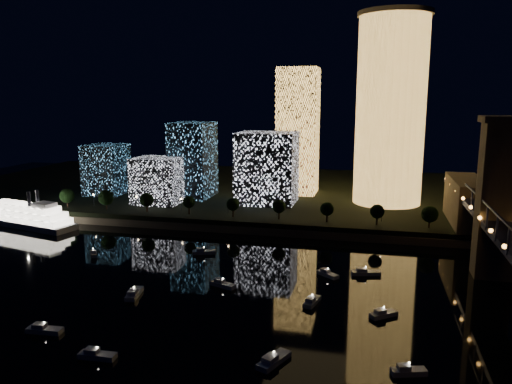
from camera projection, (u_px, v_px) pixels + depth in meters
ground at (252, 324)px, 123.96m from camera, size 520.00×520.00×0.00m
far_bank at (321, 194)px, 276.43m from camera, size 420.00×160.00×5.00m
seawall at (300, 232)px, 202.06m from camera, size 420.00×6.00×3.00m
tower_cylindrical at (391, 110)px, 234.39m from camera, size 34.00×34.00×88.79m
tower_rectangular at (298, 131)px, 262.06m from camera, size 20.58×20.58×65.48m
midrise_blocks at (199, 168)px, 248.26m from camera, size 110.46×40.51×38.00m
riverboat at (21, 215)px, 219.20m from camera, size 56.40×23.75×16.68m
motorboats at (236, 299)px, 137.17m from camera, size 110.90×78.69×2.78m
esplanade_trees at (219, 203)px, 214.34m from camera, size 166.71×6.99×8.99m
street_lamps at (228, 204)px, 219.81m from camera, size 132.70×0.70×5.65m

